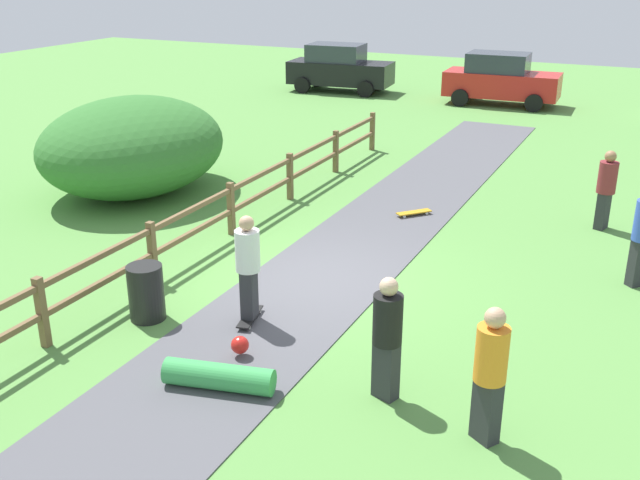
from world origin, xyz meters
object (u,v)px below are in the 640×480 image
(skateboard_loose, at_px, (414,212))
(parked_car_red, at_px, (501,79))
(skater_fallen, at_px, (221,374))
(parked_car_black, at_px, (339,68))
(bystander_maroon, at_px, (606,186))
(bystander_black, at_px, (387,333))
(skater_riding, at_px, (248,264))
(bystander_orange, at_px, (490,369))
(trash_bin, at_px, (146,292))
(bush_large, at_px, (133,146))

(skateboard_loose, relative_size, parked_car_red, 0.17)
(skater_fallen, relative_size, parked_car_black, 0.35)
(bystander_maroon, bearing_deg, bystander_black, -103.02)
(skater_riding, bearing_deg, bystander_orange, -19.04)
(skater_riding, height_order, skater_fallen, skater_riding)
(skateboard_loose, relative_size, bystander_maroon, 0.44)
(bystander_maroon, relative_size, parked_car_red, 0.39)
(trash_bin, bearing_deg, bystander_maroon, 51.05)
(trash_bin, distance_m, bystander_black, 4.23)
(bush_large, distance_m, trash_bin, 6.87)
(trash_bin, distance_m, parked_car_black, 20.79)
(bush_large, xyz_separation_m, skater_fallen, (6.52, -6.41, -0.94))
(skater_riding, relative_size, skateboard_loose, 2.38)
(bystander_black, relative_size, parked_car_black, 0.39)
(skater_fallen, relative_size, bystander_black, 0.90)
(parked_car_red, bearing_deg, bystander_black, -81.12)
(bush_large, height_order, skater_fallen, bush_large)
(trash_bin, bearing_deg, bystander_black, -6.27)
(skater_fallen, distance_m, bystander_black, 2.30)
(trash_bin, distance_m, parked_car_red, 20.03)
(skateboard_loose, bearing_deg, bush_large, -169.50)
(bystander_maroon, distance_m, parked_car_black, 17.15)
(skater_fallen, xyz_separation_m, parked_car_black, (-7.79, 21.18, 0.76))
(skateboard_loose, height_order, bystander_orange, bystander_orange)
(bush_large, bearing_deg, skateboard_loose, 10.50)
(skater_riding, bearing_deg, parked_car_black, 110.33)
(bystander_black, bearing_deg, skater_riding, 158.42)
(skater_riding, distance_m, parked_car_red, 19.41)
(parked_car_red, bearing_deg, skater_riding, -88.42)
(trash_bin, xyz_separation_m, parked_car_red, (0.98, 20.00, 0.51))
(bystander_orange, bearing_deg, parked_car_red, 102.43)
(bystander_maroon, distance_m, bystander_orange, 8.24)
(bystander_orange, xyz_separation_m, parked_car_black, (-11.24, 20.80, -0.00))
(skateboard_loose, bearing_deg, bystander_orange, -65.22)
(bush_large, relative_size, bystander_maroon, 2.87)
(trash_bin, relative_size, bystander_orange, 0.52)
(skater_fallen, relative_size, bystander_orange, 0.88)
(trash_bin, height_order, bystander_maroon, bystander_maroon)
(bush_large, distance_m, parked_car_red, 15.72)
(bush_large, relative_size, trash_bin, 5.33)
(skater_riding, distance_m, parked_car_black, 20.69)
(parked_car_red, bearing_deg, trash_bin, -92.81)
(skater_fallen, xyz_separation_m, parked_car_red, (-1.14, 21.18, 0.76))
(parked_car_red, bearing_deg, parked_car_black, -179.98)
(trash_bin, bearing_deg, parked_car_black, 105.84)
(bystander_black, relative_size, bystander_maroon, 1.02)
(skateboard_loose, height_order, parked_car_black, parked_car_black)
(skater_fallen, height_order, bystander_maroon, bystander_maroon)
(skater_riding, relative_size, bystander_maroon, 1.04)
(bush_large, distance_m, skater_riding, 7.51)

